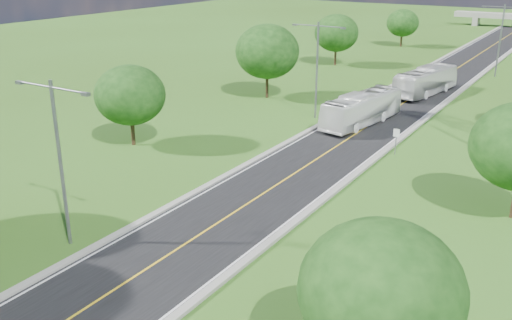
{
  "coord_description": "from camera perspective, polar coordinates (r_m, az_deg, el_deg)",
  "views": [
    {
      "loc": [
        19.77,
        -8.0,
        16.49
      ],
      "look_at": [
        0.06,
        23.46,
        3.0
      ],
      "focal_mm": 40.0,
      "sensor_mm": 36.0,
      "label": 1
    }
  ],
  "objects": [
    {
      "name": "ground",
      "position": [
        72.71,
        15.53,
        6.13
      ],
      "size": [
        260.0,
        260.0,
        0.0
      ],
      "primitive_type": "plane",
      "color": "#345718",
      "rests_on": "ground"
    },
    {
      "name": "road",
      "position": [
        78.34,
        16.85,
        6.98
      ],
      "size": [
        8.0,
        150.0,
        0.06
      ],
      "primitive_type": "cube",
      "color": "black",
      "rests_on": "ground"
    },
    {
      "name": "curb_left",
      "position": [
        79.5,
        13.9,
        7.5
      ],
      "size": [
        0.5,
        150.0,
        0.22
      ],
      "primitive_type": "cube",
      "color": "gray",
      "rests_on": "ground"
    },
    {
      "name": "curb_right",
      "position": [
        77.36,
        19.88,
        6.55
      ],
      "size": [
        0.5,
        150.0,
        0.22
      ],
      "primitive_type": "cube",
      "color": "gray",
      "rests_on": "ground"
    },
    {
      "name": "speed_limit_sign",
      "position": [
        50.48,
        13.84,
        2.22
      ],
      "size": [
        0.55,
        0.09,
        2.4
      ],
      "color": "slate",
      "rests_on": "ground"
    },
    {
      "name": "streetlight_near_left",
      "position": [
        34.28,
        -19.11,
        0.92
      ],
      "size": [
        5.9,
        0.25,
        10.0
      ],
      "color": "slate",
      "rests_on": "ground"
    },
    {
      "name": "streetlight_mid_left",
      "position": [
        59.87,
        6.13,
        9.71
      ],
      "size": [
        5.9,
        0.25,
        10.0
      ],
      "color": "slate",
      "rests_on": "ground"
    },
    {
      "name": "streetlight_far_right",
      "position": [
        87.73,
        23.29,
        11.49
      ],
      "size": [
        5.9,
        0.25,
        10.0
      ],
      "color": "slate",
      "rests_on": "ground"
    },
    {
      "name": "tree_lb",
      "position": [
        52.11,
        -12.49,
        6.36
      ],
      "size": [
        6.3,
        6.3,
        7.33
      ],
      "color": "black",
      "rests_on": "ground"
    },
    {
      "name": "tree_lc",
      "position": [
        68.5,
        1.13,
        10.79
      ],
      "size": [
        7.56,
        7.56,
        8.79
      ],
      "color": "black",
      "rests_on": "ground"
    },
    {
      "name": "tree_ld",
      "position": [
        90.6,
        8.05,
        12.46
      ],
      "size": [
        6.72,
        6.72,
        7.82
      ],
      "color": "black",
      "rests_on": "ground"
    },
    {
      "name": "tree_le",
      "position": [
        112.06,
        14.46,
        13.13
      ],
      "size": [
        5.88,
        5.88,
        6.84
      ],
      "color": "black",
      "rests_on": "ground"
    },
    {
      "name": "tree_ra",
      "position": [
        22.3,
        12.37,
        -12.63
      ],
      "size": [
        6.3,
        6.3,
        7.33
      ],
      "color": "black",
      "rests_on": "ground"
    },
    {
      "name": "bus_outbound",
      "position": [
        73.64,
        16.62,
        7.57
      ],
      "size": [
        4.81,
        12.2,
        3.31
      ],
      "primitive_type": "imported",
      "rotation": [
        0.0,
        0.0,
        2.97
      ],
      "color": "white",
      "rests_on": "road"
    },
    {
      "name": "bus_inbound",
      "position": [
        58.93,
        10.55,
        5.08
      ],
      "size": [
        4.46,
        11.97,
        3.26
      ],
      "primitive_type": "imported",
      "rotation": [
        0.0,
        0.0,
        -0.15
      ],
      "color": "white",
      "rests_on": "road"
    }
  ]
}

